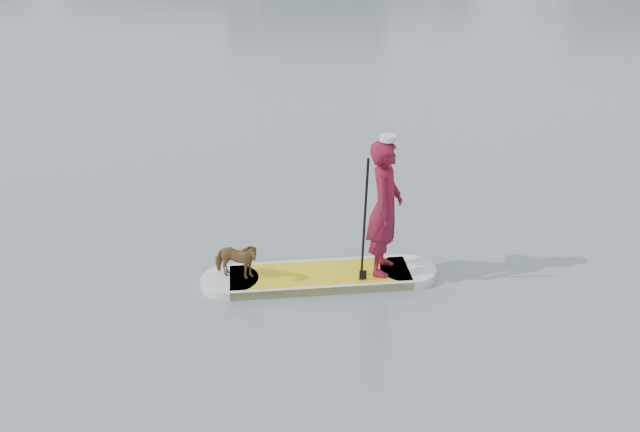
# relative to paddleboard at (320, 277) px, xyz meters

# --- Properties ---
(ground) EXTENTS (140.00, 140.00, 0.00)m
(ground) POSITION_rel_paddleboard_xyz_m (1.34, 2.26, -0.06)
(ground) COLOR slate
(ground) RESTS_ON ground
(paddleboard) EXTENTS (3.23, 1.40, 0.12)m
(paddleboard) POSITION_rel_paddleboard_xyz_m (0.00, 0.00, 0.00)
(paddleboard) COLOR yellow
(paddleboard) RESTS_ON ground
(paddler) EXTENTS (0.52, 0.74, 1.91)m
(paddler) POSITION_rel_paddleboard_xyz_m (0.85, 0.21, 1.02)
(paddler) COLOR maroon
(paddler) RESTS_ON paddleboard
(white_cap) EXTENTS (0.22, 0.22, 0.07)m
(white_cap) POSITION_rel_paddleboard_xyz_m (0.85, 0.21, 2.01)
(white_cap) COLOR silver
(white_cap) RESTS_ON paddler
(dog) EXTENTS (0.66, 0.34, 0.54)m
(dog) POSITION_rel_paddleboard_xyz_m (-1.12, -0.28, 0.33)
(dog) COLOR brown
(dog) RESTS_ON paddleboard
(paddle) EXTENTS (0.11, 0.30, 2.00)m
(paddle) POSITION_rel_paddleboard_xyz_m (0.60, -0.10, 0.74)
(paddle) COLOR black
(paddle) RESTS_ON ground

